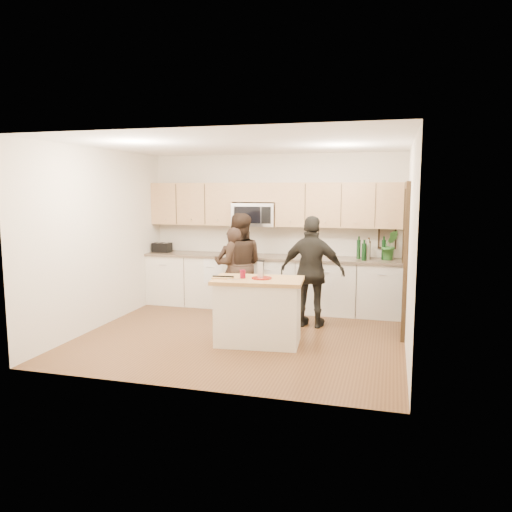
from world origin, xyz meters
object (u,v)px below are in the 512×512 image
(woman_center, at_px, (239,265))
(woman_right, at_px, (312,272))
(island, at_px, (258,311))
(woman_left, at_px, (234,272))
(toaster, at_px, (162,247))

(woman_center, bearing_deg, woman_right, 149.57)
(island, xyz_separation_m, woman_left, (-0.75, 1.28, 0.29))
(island, bearing_deg, toaster, 134.82)
(woman_left, height_order, woman_right, woman_right)
(woman_left, xyz_separation_m, woman_right, (1.32, -0.24, 0.11))
(woman_left, bearing_deg, toaster, -28.19)
(island, bearing_deg, woman_left, 114.95)
(island, relative_size, woman_right, 0.74)
(toaster, bearing_deg, island, -39.68)
(island, bearing_deg, woman_center, 111.21)
(woman_right, bearing_deg, toaster, -12.30)
(toaster, bearing_deg, woman_left, -22.91)
(island, distance_m, woman_left, 1.51)
(woman_left, height_order, woman_center, woman_center)
(woman_center, xyz_separation_m, woman_right, (1.28, -0.38, -0.00))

